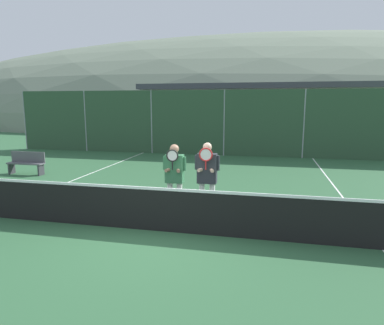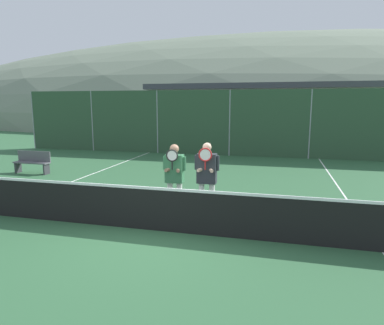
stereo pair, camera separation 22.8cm
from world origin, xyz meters
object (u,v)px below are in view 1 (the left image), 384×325
player_leftmost (174,174)px  bench_courtside (27,162)px  car_far_left (117,132)px  car_center (280,135)px  player_center_left (207,175)px  car_left_of_center (193,134)px

player_leftmost → bench_courtside: bearing=152.6°
car_far_left → car_center: car_center is taller
player_center_left → car_center: player_center_left is taller
car_left_of_center → car_center: bearing=1.3°
car_center → bench_courtside: bearing=-138.5°
car_far_left → bench_courtside: car_far_left is taller
car_far_left → car_center: 9.89m
car_far_left → car_left_of_center: size_ratio=1.05×
player_center_left → car_left_of_center: bearing=104.0°
player_leftmost → car_far_left: 14.23m
bench_courtside → car_far_left: bearing=92.4°
car_left_of_center → bench_courtside: car_left_of_center is taller
player_leftmost → player_center_left: (0.77, -0.02, 0.03)m
player_leftmost → car_center: car_center is taller
player_leftmost → bench_courtside: 7.66m
car_far_left → player_center_left: bearing=-57.3°
player_leftmost → car_center: 12.25m
player_leftmost → car_left_of_center: 12.03m
bench_courtside → car_left_of_center: bearing=61.0°
car_far_left → bench_courtside: bearing=-87.6°
car_far_left → car_left_of_center: bearing=-5.4°
player_center_left → bench_courtside: 8.37m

